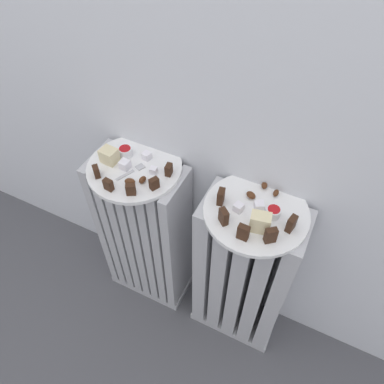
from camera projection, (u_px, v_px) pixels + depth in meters
ground_plane at (157, 364)px, 1.29m from camera, size 6.00×6.00×0.00m
radiator_left at (146, 235)px, 1.27m from camera, size 0.30×0.16×0.65m
radiator_right at (242, 276)px, 1.17m from camera, size 0.30×0.16×0.65m
plate_left at (135, 168)px, 1.02m from camera, size 0.27×0.27×0.01m
plate_right at (256, 212)px, 0.92m from camera, size 0.27×0.27×0.01m
dark_cake_slice_left_0 at (96, 172)px, 0.98m from camera, size 0.03×0.03×0.03m
dark_cake_slice_left_1 at (108, 185)px, 0.95m from camera, size 0.03×0.02×0.03m
dark_cake_slice_left_2 at (131, 190)px, 0.94m from camera, size 0.03×0.03×0.03m
dark_cake_slice_left_3 at (154, 184)px, 0.95m from camera, size 0.02×0.03×0.03m
dark_cake_slice_left_4 at (169, 170)px, 0.99m from camera, size 0.02×0.03×0.03m
marble_cake_slice_left_0 at (109, 156)px, 1.02m from camera, size 0.05×0.04×0.04m
turkish_delight_left_0 at (153, 170)px, 1.00m from camera, size 0.02×0.02×0.02m
turkish_delight_left_1 at (147, 156)px, 1.03m from camera, size 0.03×0.03×0.02m
turkish_delight_left_2 at (125, 165)px, 1.01m from camera, size 0.03×0.03×0.03m
medjool_date_left_0 at (130, 181)px, 0.97m from camera, size 0.03×0.03×0.02m
medjool_date_left_1 at (143, 180)px, 0.97m from camera, size 0.02×0.03×0.02m
jam_bowl_left at (125, 151)px, 1.04m from camera, size 0.04×0.04×0.03m
dark_cake_slice_right_0 at (221, 197)px, 0.92m from camera, size 0.02×0.03×0.04m
dark_cake_slice_right_1 at (224, 216)px, 0.88m from camera, size 0.03×0.03×0.04m
dark_cake_slice_right_2 at (243, 232)px, 0.84m from camera, size 0.03×0.02×0.04m
dark_cake_slice_right_3 at (271, 235)px, 0.84m from camera, size 0.03×0.03×0.04m
dark_cake_slice_right_4 at (291, 224)px, 0.86m from camera, size 0.02×0.03×0.04m
marble_cake_slice_right_0 at (260, 222)px, 0.86m from camera, size 0.05×0.04×0.05m
turkish_delight_right_0 at (259, 206)px, 0.91m from camera, size 0.03×0.03×0.02m
turkish_delight_right_1 at (239, 207)px, 0.91m from camera, size 0.03×0.03×0.02m
medjool_date_right_0 at (276, 193)px, 0.94m from camera, size 0.02×0.02×0.01m
medjool_date_right_1 at (264, 185)px, 0.96m from camera, size 0.02×0.03×0.02m
medjool_date_right_2 at (251, 195)px, 0.94m from camera, size 0.03×0.03×0.02m
jam_bowl_right at (273, 212)px, 0.89m from camera, size 0.04×0.04×0.03m
fork at (133, 171)px, 1.01m from camera, size 0.05×0.09×0.00m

